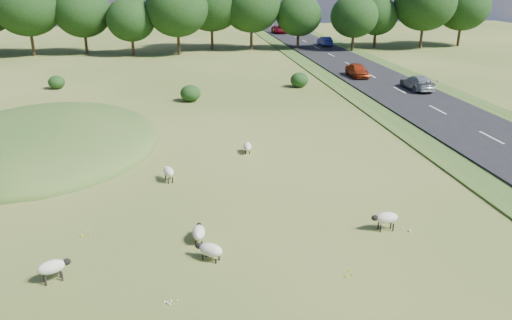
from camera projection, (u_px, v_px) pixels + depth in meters
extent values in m
plane|color=#3E561B|center=(207.00, 110.00, 44.63)|extent=(160.00, 160.00, 0.00)
ellipsoid|color=#33561E|center=(45.00, 145.00, 35.51)|extent=(16.00, 20.00, 4.00)
cube|color=black|center=(377.00, 80.00, 56.72)|extent=(8.00, 150.00, 0.25)
cylinder|color=black|center=(32.00, 41.00, 73.44)|extent=(0.44, 0.44, 4.18)
ellipsoid|color=black|center=(27.00, 5.00, 71.65)|extent=(9.75, 9.75, 8.78)
cylinder|color=black|center=(86.00, 42.00, 75.26)|extent=(0.44, 0.44, 3.61)
ellipsoid|color=black|center=(82.00, 11.00, 73.72)|extent=(8.41, 8.41, 7.57)
cylinder|color=black|center=(133.00, 45.00, 73.78)|extent=(0.44, 0.44, 3.02)
ellipsoid|color=black|center=(131.00, 19.00, 72.49)|extent=(7.04, 7.04, 6.34)
cylinder|color=black|center=(179.00, 42.00, 74.18)|extent=(0.44, 0.44, 3.90)
ellipsoid|color=black|center=(177.00, 8.00, 72.51)|extent=(9.09, 9.09, 8.18)
cylinder|color=black|center=(212.00, 36.00, 79.44)|extent=(0.44, 0.44, 4.22)
ellipsoid|color=black|center=(211.00, 2.00, 77.63)|extent=(9.85, 9.85, 8.86)
cylinder|color=black|center=(251.00, 37.00, 79.49)|extent=(0.44, 0.44, 3.94)
ellipsoid|color=black|center=(251.00, 5.00, 77.81)|extent=(9.20, 9.20, 8.28)
cylinder|color=black|center=(298.00, 40.00, 79.84)|extent=(0.44, 0.44, 3.09)
ellipsoid|color=black|center=(299.00, 15.00, 78.52)|extent=(7.20, 7.20, 6.48)
cylinder|color=black|center=(353.00, 41.00, 77.69)|extent=(0.44, 0.44, 3.12)
ellipsoid|color=black|center=(354.00, 16.00, 76.35)|extent=(7.29, 7.29, 6.56)
cylinder|color=black|center=(375.00, 38.00, 81.97)|extent=(0.44, 0.44, 2.93)
ellipsoid|color=black|center=(377.00, 16.00, 80.71)|extent=(6.84, 6.84, 6.16)
cylinder|color=black|center=(421.00, 35.00, 80.62)|extent=(0.44, 0.44, 4.16)
ellipsoid|color=black|center=(425.00, 3.00, 78.84)|extent=(9.71, 9.71, 8.74)
cylinder|color=black|center=(459.00, 35.00, 83.59)|extent=(0.44, 0.44, 3.74)
ellipsoid|color=black|center=(463.00, 6.00, 81.99)|extent=(8.72, 8.72, 7.84)
ellipsoid|color=black|center=(190.00, 93.00, 47.36)|extent=(1.92, 1.92, 1.57)
ellipsoid|color=black|center=(299.00, 80.00, 53.28)|extent=(1.92, 1.92, 1.57)
ellipsoid|color=black|center=(56.00, 82.00, 52.58)|extent=(1.72, 1.72, 1.41)
ellipsoid|color=#BFB99F|center=(387.00, 218.00, 23.45)|extent=(1.08, 0.58, 0.55)
ellipsoid|color=black|center=(375.00, 218.00, 23.36)|extent=(0.35, 0.26, 0.28)
cylinder|color=black|center=(380.00, 228.00, 23.45)|extent=(0.08, 0.08, 0.39)
cylinder|color=black|center=(378.00, 226.00, 23.70)|extent=(0.08, 0.08, 0.39)
cylinder|color=black|center=(393.00, 227.00, 23.53)|extent=(0.08, 0.08, 0.39)
cylinder|color=black|center=(391.00, 225.00, 23.78)|extent=(0.08, 0.08, 0.39)
ellipsoid|color=#BFB99F|center=(247.00, 147.00, 33.79)|extent=(0.62, 1.04, 0.51)
ellipsoid|color=silver|center=(248.00, 149.00, 33.28)|extent=(0.27, 0.35, 0.26)
cylinder|color=black|center=(249.00, 153.00, 33.65)|extent=(0.07, 0.07, 0.19)
cylinder|color=black|center=(246.00, 153.00, 33.64)|extent=(0.07, 0.07, 0.19)
cylinder|color=black|center=(249.00, 150.00, 34.20)|extent=(0.07, 0.07, 0.19)
cylinder|color=black|center=(245.00, 150.00, 34.18)|extent=(0.07, 0.07, 0.19)
ellipsoid|color=#BFB99F|center=(51.00, 267.00, 19.51)|extent=(1.20, 0.95, 0.55)
ellipsoid|color=black|center=(67.00, 262.00, 19.79)|extent=(0.42, 0.38, 0.27)
cylinder|color=black|center=(60.00, 273.00, 19.94)|extent=(0.08, 0.08, 0.39)
cylinder|color=black|center=(62.00, 276.00, 19.73)|extent=(0.08, 0.08, 0.39)
cylinder|color=black|center=(44.00, 278.00, 19.62)|extent=(0.08, 0.08, 0.39)
cylinder|color=black|center=(46.00, 281.00, 19.41)|extent=(0.08, 0.08, 0.39)
ellipsoid|color=#BFB99F|center=(169.00, 172.00, 29.00)|extent=(0.79, 1.12, 0.52)
ellipsoid|color=silver|center=(166.00, 168.00, 29.45)|extent=(0.33, 0.38, 0.26)
cylinder|color=black|center=(166.00, 177.00, 29.36)|extent=(0.07, 0.07, 0.37)
cylinder|color=black|center=(170.00, 177.00, 29.46)|extent=(0.07, 0.07, 0.37)
cylinder|color=black|center=(168.00, 181.00, 28.85)|extent=(0.07, 0.07, 0.37)
cylinder|color=black|center=(173.00, 180.00, 28.95)|extent=(0.07, 0.07, 0.37)
ellipsoid|color=#BFB99F|center=(211.00, 250.00, 21.06)|extent=(1.24, 1.12, 0.56)
ellipsoid|color=black|center=(199.00, 246.00, 21.30)|extent=(0.45, 0.43, 0.28)
cylinder|color=black|center=(203.00, 257.00, 21.21)|extent=(0.08, 0.08, 0.21)
cylinder|color=black|center=(206.00, 254.00, 21.44)|extent=(0.08, 0.08, 0.21)
cylinder|color=black|center=(216.00, 261.00, 20.94)|extent=(0.08, 0.08, 0.21)
cylinder|color=black|center=(219.00, 258.00, 21.17)|extent=(0.08, 0.08, 0.21)
ellipsoid|color=#BFB99F|center=(199.00, 232.00, 22.50)|extent=(0.65, 1.11, 0.55)
ellipsoid|color=black|center=(199.00, 226.00, 23.03)|extent=(0.29, 0.37, 0.28)
cylinder|color=black|center=(196.00, 236.00, 22.92)|extent=(0.08, 0.08, 0.20)
cylinder|color=black|center=(202.00, 236.00, 22.94)|extent=(0.08, 0.08, 0.20)
cylinder|color=black|center=(196.00, 243.00, 22.33)|extent=(0.08, 0.08, 0.20)
cylinder|color=black|center=(202.00, 243.00, 22.35)|extent=(0.08, 0.08, 0.20)
imported|color=#9C9FA3|center=(417.00, 82.00, 51.16)|extent=(2.04, 5.02, 1.46)
imported|color=navy|center=(296.00, 29.00, 101.75)|extent=(1.72, 4.24, 1.23)
imported|color=navy|center=(325.00, 41.00, 82.51)|extent=(1.55, 4.44, 1.46)
imported|color=#992E10|center=(357.00, 70.00, 57.48)|extent=(1.79, 4.45, 1.52)
imported|color=maroon|center=(279.00, 29.00, 99.96)|extent=(2.45, 5.32, 1.48)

